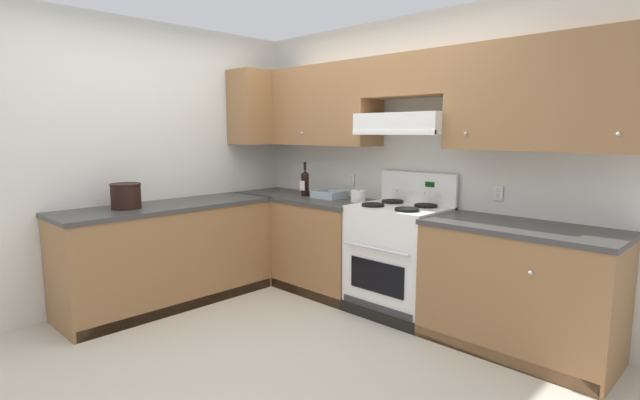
{
  "coord_description": "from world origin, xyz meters",
  "views": [
    {
      "loc": [
        2.68,
        -2.07,
        1.55
      ],
      "look_at": [
        -0.02,
        0.7,
        1.0
      ],
      "focal_mm": 26.94,
      "sensor_mm": 36.0,
      "label": 1
    }
  ],
  "objects_px": {
    "bowl": "(329,195)",
    "paper_towel_roll": "(358,196)",
    "stove": "(398,258)",
    "bucket": "(126,195)",
    "wine_bottle": "(305,182)"
  },
  "relations": [
    {
      "from": "stove",
      "to": "paper_towel_roll",
      "type": "bearing_deg",
      "value": 172.57
    },
    {
      "from": "wine_bottle",
      "to": "paper_towel_roll",
      "type": "distance_m",
      "value": 0.66
    },
    {
      "from": "stove",
      "to": "wine_bottle",
      "type": "height_order",
      "value": "wine_bottle"
    },
    {
      "from": "bowl",
      "to": "paper_towel_roll",
      "type": "relative_size",
      "value": 2.1
    },
    {
      "from": "stove",
      "to": "wine_bottle",
      "type": "xyz_separation_m",
      "value": [
        -1.16,
        0.01,
        0.57
      ]
    },
    {
      "from": "bowl",
      "to": "bucket",
      "type": "xyz_separation_m",
      "value": [
        -0.78,
        -1.67,
        0.09
      ]
    },
    {
      "from": "wine_bottle",
      "to": "paper_towel_roll",
      "type": "relative_size",
      "value": 2.48
    },
    {
      "from": "paper_towel_roll",
      "to": "bowl",
      "type": "bearing_deg",
      "value": -179.6
    },
    {
      "from": "bowl",
      "to": "paper_towel_roll",
      "type": "xyz_separation_m",
      "value": [
        0.36,
        0.0,
        0.03
      ]
    },
    {
      "from": "wine_bottle",
      "to": "bowl",
      "type": "height_order",
      "value": "wine_bottle"
    },
    {
      "from": "bowl",
      "to": "stove",
      "type": "bearing_deg",
      "value": -4.18
    },
    {
      "from": "stove",
      "to": "paper_towel_roll",
      "type": "distance_m",
      "value": 0.7
    },
    {
      "from": "stove",
      "to": "bowl",
      "type": "distance_m",
      "value": 0.98
    },
    {
      "from": "bucket",
      "to": "stove",
      "type": "bearing_deg",
      "value": 44.34
    },
    {
      "from": "wine_bottle",
      "to": "bucket",
      "type": "bearing_deg",
      "value": -106.79
    }
  ]
}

